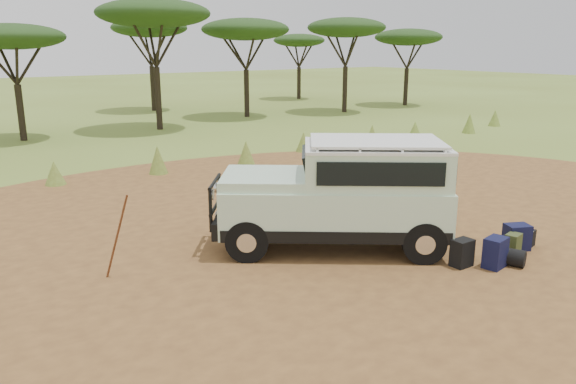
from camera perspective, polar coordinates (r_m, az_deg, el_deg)
ground at (r=10.90m, az=5.91°, el=-6.45°), size 140.00×140.00×0.00m
dirt_clearing at (r=10.90m, az=5.91°, el=-6.43°), size 23.00×23.00×0.01m
grass_fringe at (r=17.97m, az=-12.58°, el=3.05°), size 36.60×1.60×0.90m
acacia_treeline at (r=28.38m, az=-21.39°, el=15.65°), size 46.70×13.20×6.26m
safari_vehicle at (r=10.98m, az=5.46°, el=-0.50°), size 4.58×4.12×2.18m
walking_staff at (r=10.05m, az=-16.99°, el=-4.38°), size 0.42×0.32×1.49m
backpack_black at (r=10.73m, az=17.26°, el=-5.94°), size 0.38×0.28×0.52m
backpack_navy at (r=10.86m, az=20.31°, el=-5.81°), size 0.48×0.38×0.57m
backpack_olive at (r=11.60m, az=21.88°, el=-5.01°), size 0.36×0.29×0.44m
duffel_navy at (r=11.96m, az=22.22°, el=-4.27°), size 0.56×0.51×0.52m
hard_case at (r=12.19m, az=22.78°, el=-4.40°), size 0.54×0.44×0.34m
stuff_sack at (r=11.11m, az=22.13°, el=-6.22°), size 0.42×0.42×0.32m
safari_hat at (r=12.13m, az=22.88°, el=-3.48°), size 0.35×0.35×0.10m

